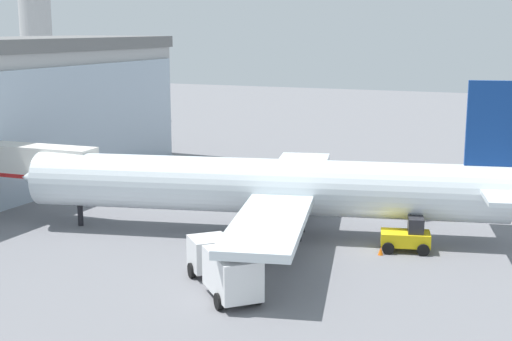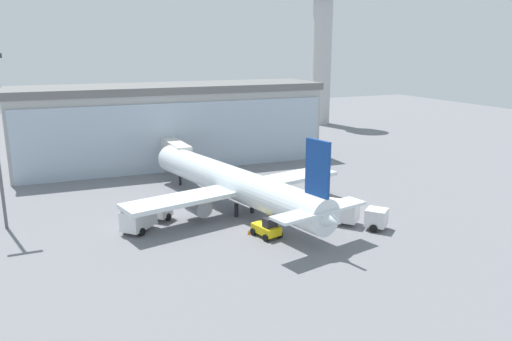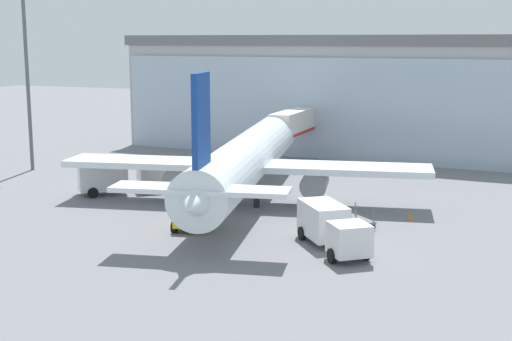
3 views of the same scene
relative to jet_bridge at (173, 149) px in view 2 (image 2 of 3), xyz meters
The scene contains 11 objects.
ground 27.27m from the jet_bridge, 85.01° to the right, with size 240.00×240.00×0.00m, color slate.
terminal_building 10.18m from the jet_bridge, 76.33° to the left, with size 52.71×15.74×13.60m.
jet_bridge is the anchor object (origin of this frame).
control_tower 64.49m from the jet_bridge, 37.21° to the left, with size 8.82×8.82×36.72m.
airplane 19.66m from the jet_bridge, 82.95° to the right, with size 29.71×37.00×11.17m.
catering_truck 23.02m from the jet_bridge, 113.18° to the right, with size 6.87×6.55×2.65m.
fuel_truck 32.63m from the jet_bridge, 67.12° to the right, with size 6.28×7.07×2.65m.
baggage_cart 27.64m from the jet_bridge, 62.21° to the right, with size 3.16×3.05×1.50m.
pushback_tug 29.49m from the jet_bridge, 85.60° to the right, with size 2.77×3.52×2.30m.
safety_cone_nose 28.09m from the jet_bridge, 88.48° to the right, with size 0.36×0.36×0.55m, color orange.
safety_cone_wingtip 26.58m from the jet_bridge, 52.35° to the right, with size 0.36×0.36×0.55m, color orange.
Camera 2 is at (-21.88, -47.88, 20.07)m, focal length 35.00 mm.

